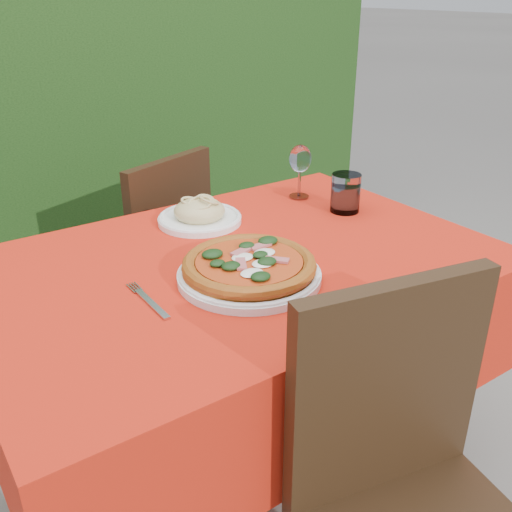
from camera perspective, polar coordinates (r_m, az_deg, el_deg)
ground at (r=1.86m, az=-1.49°, el=-21.54°), size 60.00×60.00×0.00m
hedge at (r=2.74m, az=-20.45°, el=14.66°), size 3.20×0.55×1.78m
dining_table at (r=1.48m, az=-1.75°, el=-5.52°), size 1.26×0.86×0.75m
chair_near at (r=1.17m, az=15.24°, el=-21.77°), size 0.48×0.48×0.90m
chair_far at (r=2.08m, az=-10.10°, el=0.32°), size 0.49×0.49×0.85m
pizza_plate at (r=1.29m, az=-0.68°, el=-1.22°), size 0.34×0.34×0.06m
pasta_plate at (r=1.62m, az=-5.67°, el=4.17°), size 0.24×0.24×0.07m
water_glass at (r=1.71m, az=8.93°, el=6.07°), size 0.09×0.09×0.11m
wine_glass at (r=1.79m, az=4.43°, el=9.45°), size 0.07×0.07×0.17m
fork at (r=1.22m, az=-10.37°, el=-4.73°), size 0.03×0.20×0.01m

